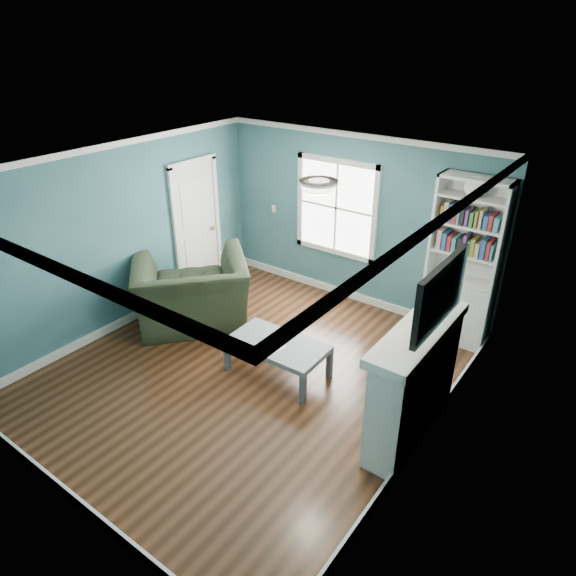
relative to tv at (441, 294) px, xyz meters
The scene contains 13 objects.
floor 2.80m from the tv, behind, with size 5.00×5.00×0.00m, color black.
room_walls 2.21m from the tv, behind, with size 5.00×5.00×5.00m.
trim 2.26m from the tv, behind, with size 4.50×5.00×2.60m.
window 3.40m from the tv, 137.57° to the left, with size 1.40×0.06×1.50m.
bookshelf 2.29m from the tv, 101.57° to the left, with size 0.90×0.35×2.31m.
fireplace 1.10m from the tv, behind, with size 0.44×1.58×1.30m.
tv is the anchor object (origin of this frame).
door 4.63m from the tv, 164.80° to the left, with size 0.12×0.98×2.17m.
ceiling_fixture 1.54m from the tv, behind, with size 0.38×0.38×0.15m.
light_switch 4.38m from the tv, 148.30° to the left, with size 0.08×0.01×0.12m, color white.
recliner 3.80m from the tv, behind, with size 1.56×1.01×1.36m, color black.
coffee_table 2.33m from the tv, behind, with size 1.23×0.69×0.44m.
paper_sheet 2.28m from the tv, behind, with size 0.20×0.25×0.00m, color white.
Camera 1 is at (3.52, -3.99, 3.94)m, focal length 32.00 mm.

